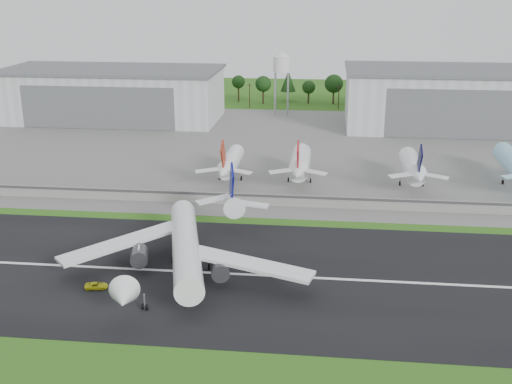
# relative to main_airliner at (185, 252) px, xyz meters

# --- Properties ---
(ground) EXTENTS (600.00, 600.00, 0.00)m
(ground) POSITION_rel_main_airliner_xyz_m (12.81, -9.58, -4.89)
(ground) COLOR #265B15
(ground) RESTS_ON ground
(runway) EXTENTS (320.00, 60.00, 0.10)m
(runway) POSITION_rel_main_airliner_xyz_m (12.81, 0.42, -4.84)
(runway) COLOR black
(runway) RESTS_ON ground
(runway_centerline) EXTENTS (220.00, 1.00, 0.02)m
(runway_centerline) POSITION_rel_main_airliner_xyz_m (12.81, 0.42, -4.78)
(runway_centerline) COLOR white
(runway_centerline) RESTS_ON runway
(apron) EXTENTS (320.00, 150.00, 0.10)m
(apron) POSITION_rel_main_airliner_xyz_m (12.81, 110.42, -4.84)
(apron) COLOR slate
(apron) RESTS_ON ground
(blast_fence) EXTENTS (240.00, 0.61, 3.50)m
(blast_fence) POSITION_rel_main_airliner_xyz_m (12.81, 45.41, -3.09)
(blast_fence) COLOR gray
(blast_fence) RESTS_ON ground
(hangar_west) EXTENTS (97.00, 44.00, 23.20)m
(hangar_west) POSITION_rel_main_airliner_xyz_m (-67.19, 155.34, 6.74)
(hangar_west) COLOR silver
(hangar_west) RESTS_ON ground
(hangar_east) EXTENTS (102.00, 47.00, 25.20)m
(hangar_east) POSITION_rel_main_airliner_xyz_m (87.81, 155.34, 7.73)
(hangar_east) COLOR silver
(hangar_east) RESTS_ON ground
(water_tower) EXTENTS (8.40, 8.40, 29.40)m
(water_tower) POSITION_rel_main_airliner_xyz_m (7.81, 175.42, 19.66)
(water_tower) COLOR #99999E
(water_tower) RESTS_ON ground
(utility_poles) EXTENTS (230.00, 3.00, 12.00)m
(utility_poles) POSITION_rel_main_airliner_xyz_m (12.81, 190.42, -4.89)
(utility_poles) COLOR black
(utility_poles) RESTS_ON ground
(treeline) EXTENTS (320.00, 16.00, 22.00)m
(treeline) POSITION_rel_main_airliner_xyz_m (12.81, 205.42, -4.89)
(treeline) COLOR black
(treeline) RESTS_ON ground
(main_airliner) EXTENTS (55.54, 58.59, 18.17)m
(main_airliner) POSITION_rel_main_airliner_xyz_m (0.00, 0.00, 0.00)
(main_airliner) COLOR white
(main_airliner) RESTS_ON runway
(ground_vehicle) EXTENTS (5.04, 3.02, 1.31)m
(ground_vehicle) POSITION_rel_main_airliner_xyz_m (-16.65, -9.58, -4.14)
(ground_vehicle) COLOR yellow
(ground_vehicle) RESTS_ON runway
(parked_jet_red_a) EXTENTS (7.36, 31.29, 16.44)m
(parked_jet_red_a) POSITION_rel_main_airliner_xyz_m (-0.45, 66.95, 1.06)
(parked_jet_red_a) COLOR white
(parked_jet_red_a) RESTS_ON ground
(parked_jet_red_b) EXTENTS (7.36, 31.29, 16.91)m
(parked_jet_red_b) POSITION_rel_main_airliner_xyz_m (21.52, 67.01, 1.50)
(parked_jet_red_b) COLOR white
(parked_jet_red_b) RESTS_ON ground
(parked_jet_navy) EXTENTS (7.36, 31.29, 16.82)m
(parked_jet_navy) POSITION_rel_main_airliner_xyz_m (56.12, 67.00, 1.41)
(parked_jet_navy) COLOR white
(parked_jet_navy) RESTS_ON ground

